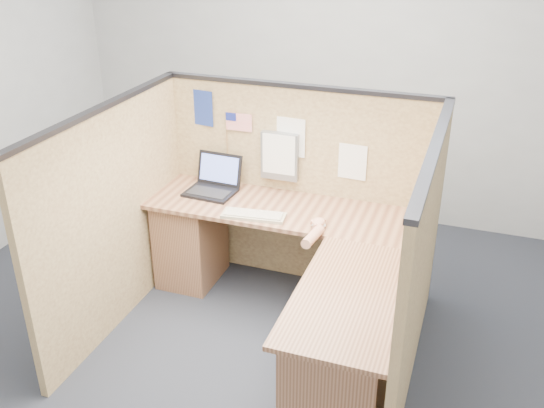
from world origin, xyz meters
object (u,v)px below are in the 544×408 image
at_px(keyboard, 254,215).
at_px(mouse, 319,225).
at_px(laptop, 214,182).
at_px(l_desk, 292,283).

bearing_deg(keyboard, mouse, -6.92).
distance_m(laptop, keyboard, 0.54).
bearing_deg(laptop, keyboard, -32.57).
bearing_deg(l_desk, mouse, 58.06).
bearing_deg(keyboard, laptop, 137.62).
bearing_deg(laptop, l_desk, -30.00).
xyz_separation_m(l_desk, laptop, (-0.77, 0.50, 0.40)).
xyz_separation_m(keyboard, mouse, (0.46, 0.00, 0.01)).
distance_m(l_desk, keyboard, 0.52).
relative_size(l_desk, keyboard, 4.37).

